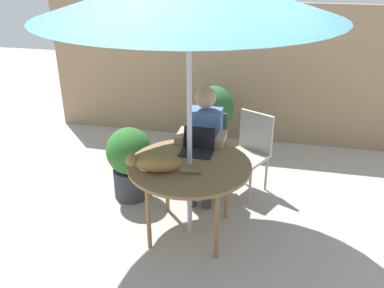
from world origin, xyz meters
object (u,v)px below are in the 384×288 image
at_px(chair_occupied, 206,147).
at_px(potted_plant_near_fence, 214,116).
at_px(cat, 155,163).
at_px(chair_empty, 251,147).
at_px(potted_plant_by_chair, 130,160).
at_px(patio_table, 190,169).
at_px(laptop, 198,145).
at_px(person_seated, 204,138).

xyz_separation_m(chair_occupied, potted_plant_near_fence, (-0.07, 0.90, 0.01)).
height_order(chair_occupied, cat, cat).
xyz_separation_m(chair_occupied, cat, (-0.26, -1.03, 0.30)).
bearing_deg(cat, chair_empty, 57.29).
height_order(chair_empty, potted_plant_by_chair, chair_empty).
distance_m(potted_plant_near_fence, potted_plant_by_chair, 1.42).
xyz_separation_m(patio_table, laptop, (0.02, 0.27, 0.12)).
bearing_deg(chair_occupied, chair_empty, 13.12).
relative_size(chair_occupied, cat, 1.36).
xyz_separation_m(patio_table, chair_empty, (0.47, 0.94, -0.16)).
bearing_deg(laptop, potted_plant_by_chair, 164.18).
relative_size(chair_empty, potted_plant_near_fence, 0.96).
relative_size(person_seated, potted_plant_near_fence, 1.32).
bearing_deg(patio_table, potted_plant_near_fence, 92.19).
relative_size(person_seated, laptop, 4.00).
bearing_deg(laptop, cat, -120.43).
bearing_deg(potted_plant_near_fence, person_seated, -86.41).
height_order(laptop, cat, laptop).
xyz_separation_m(person_seated, cat, (-0.26, -0.87, 0.13)).
distance_m(patio_table, chair_empty, 1.07).
height_order(patio_table, chair_empty, chair_empty).
relative_size(laptop, potted_plant_near_fence, 0.33).
xyz_separation_m(chair_occupied, chair_empty, (0.47, 0.11, 0.00)).
relative_size(patio_table, chair_occupied, 1.25).
height_order(chair_occupied, chair_empty, same).
distance_m(patio_table, potted_plant_by_chair, 0.94).
distance_m(person_seated, potted_plant_by_chair, 0.82).
distance_m(patio_table, chair_occupied, 0.85).
height_order(person_seated, potted_plant_near_fence, person_seated).
height_order(cat, potted_plant_near_fence, potted_plant_near_fence).
bearing_deg(laptop, chair_empty, 55.76).
bearing_deg(potted_plant_by_chair, person_seated, 13.13).
xyz_separation_m(chair_empty, potted_plant_near_fence, (-0.54, 0.79, 0.01)).
bearing_deg(chair_occupied, patio_table, -90.00).
height_order(patio_table, potted_plant_by_chair, potted_plant_by_chair).
xyz_separation_m(laptop, potted_plant_by_chair, (-0.78, 0.22, -0.36)).
distance_m(cat, potted_plant_near_fence, 1.95).
bearing_deg(laptop, chair_occupied, 91.87).
bearing_deg(patio_table, chair_empty, 63.35).
distance_m(chair_empty, person_seated, 0.57).
distance_m(patio_table, potted_plant_near_fence, 1.74).
xyz_separation_m(laptop, potted_plant_near_fence, (-0.08, 1.45, -0.27)).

